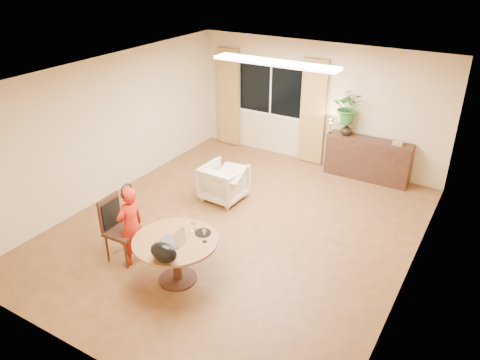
# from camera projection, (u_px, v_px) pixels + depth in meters

# --- Properties ---
(floor) EXTENTS (6.50, 6.50, 0.00)m
(floor) POSITION_uv_depth(u_px,v_px,m) (238.00, 228.00, 7.93)
(floor) COLOR brown
(floor) RESTS_ON ground
(ceiling) EXTENTS (6.50, 6.50, 0.00)m
(ceiling) POSITION_uv_depth(u_px,v_px,m) (238.00, 76.00, 6.76)
(ceiling) COLOR white
(ceiling) RESTS_ON wall_back
(wall_back) EXTENTS (5.50, 0.00, 5.50)m
(wall_back) POSITION_uv_depth(u_px,v_px,m) (317.00, 104.00, 9.84)
(wall_back) COLOR beige
(wall_back) RESTS_ON floor
(wall_left) EXTENTS (0.00, 6.50, 6.50)m
(wall_left) POSITION_uv_depth(u_px,v_px,m) (110.00, 127.00, 8.60)
(wall_left) COLOR beige
(wall_left) RESTS_ON floor
(wall_right) EXTENTS (0.00, 6.50, 6.50)m
(wall_right) POSITION_uv_depth(u_px,v_px,m) (419.00, 202.00, 6.09)
(wall_right) COLOR beige
(wall_right) RESTS_ON floor
(window) EXTENTS (1.70, 0.03, 1.30)m
(window) POSITION_uv_depth(u_px,v_px,m) (271.00, 88.00, 10.24)
(window) COLOR white
(window) RESTS_ON wall_back
(curtain_left) EXTENTS (0.55, 0.08, 2.25)m
(curtain_left) POSITION_uv_depth(u_px,v_px,m) (229.00, 98.00, 10.82)
(curtain_left) COLOR olive
(curtain_left) RESTS_ON wall_back
(curtain_right) EXTENTS (0.55, 0.08, 2.25)m
(curtain_right) POSITION_uv_depth(u_px,v_px,m) (313.00, 112.00, 9.86)
(curtain_right) COLOR olive
(curtain_right) RESTS_ON wall_back
(ceiling_panel) EXTENTS (2.20, 0.35, 0.05)m
(ceiling_panel) POSITION_uv_depth(u_px,v_px,m) (275.00, 63.00, 7.70)
(ceiling_panel) COLOR white
(ceiling_panel) RESTS_ON ceiling
(dining_table) EXTENTS (1.19, 1.19, 0.68)m
(dining_table) POSITION_uv_depth(u_px,v_px,m) (176.00, 248.00, 6.48)
(dining_table) COLOR brown
(dining_table) RESTS_ON floor
(dining_chair) EXTENTS (0.51, 0.47, 1.02)m
(dining_chair) POSITION_uv_depth(u_px,v_px,m) (123.00, 230.00, 6.94)
(dining_chair) COLOR black
(dining_chair) RESTS_ON floor
(child) EXTENTS (0.50, 0.37, 1.25)m
(child) POSITION_uv_depth(u_px,v_px,m) (131.00, 226.00, 6.83)
(child) COLOR red
(child) RESTS_ON floor
(laptop) EXTENTS (0.34, 0.24, 0.22)m
(laptop) POSITION_uv_depth(u_px,v_px,m) (171.00, 235.00, 6.33)
(laptop) COLOR #B7B7BC
(laptop) RESTS_ON dining_table
(tumbler) EXTENTS (0.10, 0.10, 0.11)m
(tumbler) POSITION_uv_depth(u_px,v_px,m) (193.00, 227.00, 6.61)
(tumbler) COLOR white
(tumbler) RESTS_ON dining_table
(wine_glass) EXTENTS (0.07, 0.07, 0.19)m
(wine_glass) POSITION_uv_depth(u_px,v_px,m) (204.00, 236.00, 6.33)
(wine_glass) COLOR white
(wine_glass) RESTS_ON dining_table
(pot_lid) EXTENTS (0.28, 0.28, 0.04)m
(pot_lid) POSITION_uv_depth(u_px,v_px,m) (203.00, 232.00, 6.55)
(pot_lid) COLOR white
(pot_lid) RESTS_ON dining_table
(handbag) EXTENTS (0.40, 0.24, 0.26)m
(handbag) POSITION_uv_depth(u_px,v_px,m) (164.00, 253.00, 5.93)
(handbag) COLOR black
(handbag) RESTS_ON dining_table
(armchair) EXTENTS (0.77, 0.79, 0.68)m
(armchair) POSITION_uv_depth(u_px,v_px,m) (224.00, 182.00, 8.71)
(armchair) COLOR beige
(armchair) RESTS_ON floor
(throw) EXTENTS (0.52, 0.61, 0.03)m
(throw) POSITION_uv_depth(u_px,v_px,m) (231.00, 169.00, 8.38)
(throw) COLOR beige
(throw) RESTS_ON armchair
(sideboard) EXTENTS (1.69, 0.41, 0.84)m
(sideboard) POSITION_uv_depth(u_px,v_px,m) (368.00, 159.00, 9.47)
(sideboard) COLOR black
(sideboard) RESTS_ON floor
(vase) EXTENTS (0.28, 0.28, 0.25)m
(vase) POSITION_uv_depth(u_px,v_px,m) (346.00, 129.00, 9.46)
(vase) COLOR black
(vase) RESTS_ON sideboard
(bouquet) EXTENTS (0.71, 0.65, 0.66)m
(bouquet) POSITION_uv_depth(u_px,v_px,m) (348.00, 108.00, 9.26)
(bouquet) COLOR #286B2B
(bouquet) RESTS_ON vase
(book_stack) EXTENTS (0.23, 0.20, 0.08)m
(book_stack) POSITION_uv_depth(u_px,v_px,m) (398.00, 143.00, 9.02)
(book_stack) COLOR #95644C
(book_stack) RESTS_ON sideboard
(desk_lamp) EXTENTS (0.15, 0.15, 0.32)m
(desk_lamp) POSITION_uv_depth(u_px,v_px,m) (331.00, 126.00, 9.55)
(desk_lamp) COLOR black
(desk_lamp) RESTS_ON sideboard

